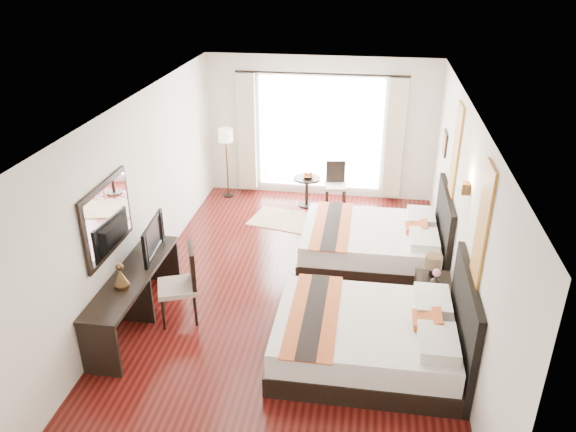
# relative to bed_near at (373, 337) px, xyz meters

# --- Properties ---
(floor) EXTENTS (4.50, 7.50, 0.01)m
(floor) POSITION_rel_bed_near_xyz_m (-1.17, 1.29, -0.34)
(floor) COLOR #320B09
(floor) RESTS_ON ground
(ceiling) EXTENTS (4.50, 7.50, 0.02)m
(ceiling) POSITION_rel_bed_near_xyz_m (-1.17, 1.29, 2.46)
(ceiling) COLOR white
(ceiling) RESTS_ON wall_headboard
(wall_headboard) EXTENTS (0.01, 7.50, 2.80)m
(wall_headboard) POSITION_rel_bed_near_xyz_m (1.08, 1.29, 1.07)
(wall_headboard) COLOR silver
(wall_headboard) RESTS_ON floor
(wall_desk) EXTENTS (0.01, 7.50, 2.80)m
(wall_desk) POSITION_rel_bed_near_xyz_m (-3.41, 1.29, 1.07)
(wall_desk) COLOR silver
(wall_desk) RESTS_ON floor
(wall_window) EXTENTS (4.50, 0.01, 2.80)m
(wall_window) POSITION_rel_bed_near_xyz_m (-1.17, 5.04, 1.07)
(wall_window) COLOR silver
(wall_window) RESTS_ON floor
(wall_entry) EXTENTS (4.50, 0.01, 2.80)m
(wall_entry) POSITION_rel_bed_near_xyz_m (-1.17, -2.45, 1.07)
(wall_entry) COLOR silver
(wall_entry) RESTS_ON floor
(window_glass) EXTENTS (2.40, 0.02, 2.20)m
(window_glass) POSITION_rel_bed_near_xyz_m (-1.17, 5.02, 0.97)
(window_glass) COLOR white
(window_glass) RESTS_ON wall_window
(sheer_curtain) EXTENTS (2.30, 0.02, 2.10)m
(sheer_curtain) POSITION_rel_bed_near_xyz_m (-1.17, 4.96, 0.97)
(sheer_curtain) COLOR white
(sheer_curtain) RESTS_ON wall_window
(drape_left) EXTENTS (0.35, 0.14, 2.35)m
(drape_left) POSITION_rel_bed_near_xyz_m (-2.62, 4.92, 0.95)
(drape_left) COLOR beige
(drape_left) RESTS_ON floor
(drape_right) EXTENTS (0.35, 0.14, 2.35)m
(drape_right) POSITION_rel_bed_near_xyz_m (0.28, 4.92, 0.95)
(drape_right) COLOR beige
(drape_right) RESTS_ON floor
(art_panel_near) EXTENTS (0.03, 0.50, 1.35)m
(art_panel_near) POSITION_rel_bed_near_xyz_m (1.06, 0.00, 1.62)
(art_panel_near) COLOR maroon
(art_panel_near) RESTS_ON wall_headboard
(art_panel_far) EXTENTS (0.03, 0.50, 1.35)m
(art_panel_far) POSITION_rel_bed_near_xyz_m (1.06, 2.45, 1.62)
(art_panel_far) COLOR maroon
(art_panel_far) RESTS_ON wall_headboard
(wall_sconce) EXTENTS (0.10, 0.14, 0.14)m
(wall_sconce) POSITION_rel_bed_near_xyz_m (1.02, 1.08, 1.59)
(wall_sconce) COLOR #49311A
(wall_sconce) RESTS_ON wall_headboard
(mirror_frame) EXTENTS (0.04, 1.25, 0.95)m
(mirror_frame) POSITION_rel_bed_near_xyz_m (-3.39, 0.31, 1.22)
(mirror_frame) COLOR black
(mirror_frame) RESTS_ON wall_desk
(mirror_glass) EXTENTS (0.01, 1.12, 0.82)m
(mirror_glass) POSITION_rel_bed_near_xyz_m (-3.36, 0.31, 1.22)
(mirror_glass) COLOR white
(mirror_glass) RESTS_ON mirror_frame
(bed_near) EXTENTS (2.28, 1.78, 1.29)m
(bed_near) POSITION_rel_bed_near_xyz_m (0.00, 0.00, 0.00)
(bed_near) COLOR black
(bed_near) RESTS_ON floor
(bed_far) EXTENTS (2.25, 1.75, 1.27)m
(bed_far) POSITION_rel_bed_near_xyz_m (0.01, 2.45, -0.00)
(bed_far) COLOR black
(bed_far) RESTS_ON floor
(nightstand) EXTENTS (0.46, 0.57, 0.55)m
(nightstand) POSITION_rel_bed_near_xyz_m (0.79, 1.08, -0.06)
(nightstand) COLOR black
(nightstand) RESTS_ON floor
(table_lamp) EXTENTS (0.23, 0.23, 0.36)m
(table_lamp) POSITION_rel_bed_near_xyz_m (0.77, 1.20, 0.41)
(table_lamp) COLOR black
(table_lamp) RESTS_ON nightstand
(vase) EXTENTS (0.13, 0.13, 0.13)m
(vase) POSITION_rel_bed_near_xyz_m (0.80, 0.97, 0.23)
(vase) COLOR black
(vase) RESTS_ON nightstand
(console_desk) EXTENTS (0.50, 2.20, 0.76)m
(console_desk) POSITION_rel_bed_near_xyz_m (-3.16, 0.31, 0.05)
(console_desk) COLOR black
(console_desk) RESTS_ON floor
(television) EXTENTS (0.19, 0.87, 0.50)m
(television) POSITION_rel_bed_near_xyz_m (-3.14, 0.86, 0.67)
(television) COLOR black
(television) RESTS_ON console_desk
(bronze_figurine) EXTENTS (0.21, 0.21, 0.29)m
(bronze_figurine) POSITION_rel_bed_near_xyz_m (-3.16, -0.00, 0.57)
(bronze_figurine) COLOR #49311A
(bronze_figurine) RESTS_ON console_desk
(desk_chair) EXTENTS (0.65, 0.65, 1.08)m
(desk_chair) POSITION_rel_bed_near_xyz_m (-2.60, 0.47, -0.00)
(desk_chair) COLOR tan
(desk_chair) RESTS_ON floor
(floor_lamp) EXTENTS (0.29, 0.29, 1.42)m
(floor_lamp) POSITION_rel_bed_near_xyz_m (-2.99, 4.66, 0.86)
(floor_lamp) COLOR black
(floor_lamp) RESTS_ON floor
(side_table) EXTENTS (0.51, 0.51, 0.59)m
(side_table) POSITION_rel_bed_near_xyz_m (-1.35, 4.43, -0.04)
(side_table) COLOR black
(side_table) RESTS_ON floor
(fruit_bowl) EXTENTS (0.24, 0.24, 0.06)m
(fruit_bowl) POSITION_rel_bed_near_xyz_m (-1.32, 4.40, 0.29)
(fruit_bowl) COLOR #4B291A
(fruit_bowl) RESTS_ON side_table
(window_chair) EXTENTS (0.46, 0.46, 0.86)m
(window_chair) POSITION_rel_bed_near_xyz_m (-0.79, 4.55, -0.07)
(window_chair) COLOR tan
(window_chair) RESTS_ON floor
(jute_rug) EXTENTS (1.44, 1.13, 0.01)m
(jute_rug) POSITION_rel_bed_near_xyz_m (-1.64, 3.70, -0.33)
(jute_rug) COLOR tan
(jute_rug) RESTS_ON floor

